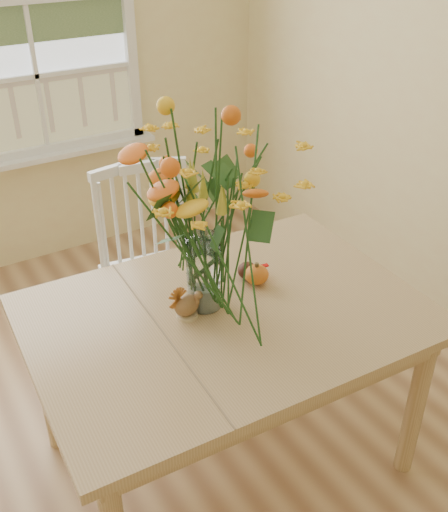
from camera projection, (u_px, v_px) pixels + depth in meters
dining_table at (227, 331)px, 2.18m from camera, size 1.43×1.06×0.74m
windsor_chair at (150, 258)px, 2.84m from camera, size 0.50×0.48×0.97m
flower_vase at (203, 201)px, 1.96m from camera, size 0.58×0.58×0.69m
pumpkin at (256, 275)px, 2.27m from camera, size 0.09×0.09×0.07m
turkey_figurine at (187, 305)px, 2.08m from camera, size 0.10×0.08×0.12m
dark_gourd at (247, 271)px, 2.30m from camera, size 0.13×0.09×0.07m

